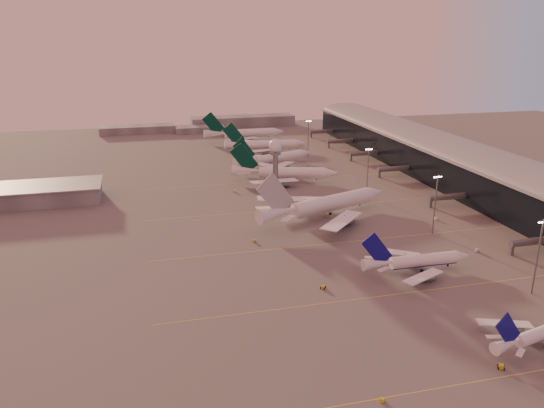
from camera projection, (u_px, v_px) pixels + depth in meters
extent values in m
plane|color=#585656|center=(362.00, 316.00, 154.84)|extent=(700.00, 700.00, 0.00)
cube|color=#D7CC4C|center=(533.00, 372.00, 129.60)|extent=(180.00, 0.25, 0.02)
cube|color=#D7CC4C|center=(436.00, 289.00, 171.07)|extent=(180.00, 0.25, 0.02)
cube|color=#D7CC4C|center=(376.00, 239.00, 212.54)|extent=(180.00, 0.25, 0.02)
cube|color=#D7CC4C|center=(336.00, 205.00, 254.02)|extent=(180.00, 0.25, 0.02)
cube|color=#D7CC4C|center=(305.00, 178.00, 300.10)|extent=(180.00, 0.25, 0.02)
cube|color=black|center=(469.00, 172.00, 278.69)|extent=(36.00, 360.00, 18.00)
cylinder|color=gray|center=(471.00, 155.00, 275.90)|extent=(10.08, 360.00, 10.08)
cube|color=gray|center=(471.00, 155.00, 275.84)|extent=(40.00, 362.00, 0.80)
cylinder|color=slate|center=(536.00, 241.00, 198.43)|extent=(22.00, 2.80, 2.80)
cube|color=slate|center=(512.00, 249.00, 196.81)|extent=(1.20, 1.20, 4.40)
cylinder|color=slate|center=(450.00, 197.00, 251.89)|extent=(22.00, 2.80, 2.80)
cube|color=slate|center=(431.00, 203.00, 250.26)|extent=(1.20, 1.20, 4.40)
cylinder|color=slate|center=(396.00, 169.00, 303.50)|extent=(22.00, 2.80, 2.80)
cube|color=slate|center=(379.00, 174.00, 301.87)|extent=(1.20, 1.20, 4.40)
cylinder|color=slate|center=(366.00, 153.00, 342.21)|extent=(22.00, 2.80, 2.80)
cube|color=slate|center=(351.00, 157.00, 340.58)|extent=(1.20, 1.20, 4.40)
cylinder|color=slate|center=(342.00, 141.00, 380.91)|extent=(22.00, 2.80, 2.80)
cube|color=slate|center=(329.00, 145.00, 379.29)|extent=(1.20, 1.20, 4.40)
cylinder|color=slate|center=(323.00, 131.00, 417.78)|extent=(22.00, 2.80, 2.80)
cube|color=slate|center=(311.00, 135.00, 416.15)|extent=(1.20, 1.20, 4.40)
cube|color=slate|center=(14.00, 196.00, 254.57)|extent=(80.00, 25.00, 8.00)
cube|color=gray|center=(12.00, 188.00, 253.27)|extent=(82.00, 27.00, 0.60)
cylinder|color=slate|center=(275.00, 176.00, 263.20)|extent=(2.60, 2.60, 22.00)
cylinder|color=slate|center=(275.00, 153.00, 259.64)|extent=(5.20, 5.20, 1.20)
sphere|color=white|center=(275.00, 145.00, 258.43)|extent=(6.40, 6.40, 6.40)
cylinder|color=slate|center=(275.00, 138.00, 257.29)|extent=(0.16, 0.16, 2.00)
cylinder|color=slate|center=(537.00, 257.00, 164.54)|extent=(0.56, 0.56, 25.00)
cube|color=slate|center=(544.00, 221.00, 160.82)|extent=(3.60, 0.25, 0.25)
sphere|color=#FFEABF|center=(539.00, 223.00, 160.59)|extent=(0.56, 0.56, 0.56)
sphere|color=#FFEABF|center=(542.00, 222.00, 160.83)|extent=(0.56, 0.56, 0.56)
cylinder|color=slate|center=(435.00, 205.00, 214.52)|extent=(0.56, 0.56, 25.00)
cube|color=slate|center=(438.00, 176.00, 210.81)|extent=(3.60, 0.25, 0.25)
sphere|color=#FFEABF|center=(434.00, 177.00, 210.58)|extent=(0.56, 0.56, 0.56)
sphere|color=#FFEABF|center=(437.00, 177.00, 210.81)|extent=(0.56, 0.56, 0.56)
sphere|color=#FFEABF|center=(439.00, 177.00, 211.05)|extent=(0.56, 0.56, 0.56)
sphere|color=#FFEABF|center=(441.00, 177.00, 211.28)|extent=(0.56, 0.56, 0.56)
cylinder|color=slate|center=(368.00, 172.00, 264.04)|extent=(0.56, 0.56, 25.00)
cube|color=slate|center=(369.00, 149.00, 260.33)|extent=(3.60, 0.25, 0.25)
sphere|color=#FFEABF|center=(366.00, 150.00, 260.10)|extent=(0.56, 0.56, 0.56)
sphere|color=#FFEABF|center=(368.00, 149.00, 260.33)|extent=(0.56, 0.56, 0.56)
sphere|color=#FFEABF|center=(370.00, 149.00, 260.57)|extent=(0.56, 0.56, 0.56)
sphere|color=#FFEABF|center=(372.00, 149.00, 260.80)|extent=(0.56, 0.56, 0.56)
cylinder|color=slate|center=(308.00, 139.00, 346.52)|extent=(0.56, 0.56, 25.00)
cube|color=slate|center=(309.00, 120.00, 342.81)|extent=(3.60, 0.25, 0.25)
sphere|color=#FFEABF|center=(306.00, 121.00, 342.58)|extent=(0.56, 0.56, 0.56)
sphere|color=#FFEABF|center=(308.00, 121.00, 342.81)|extent=(0.56, 0.56, 0.56)
sphere|color=#FFEABF|center=(309.00, 121.00, 343.05)|extent=(0.56, 0.56, 0.56)
sphere|color=#FFEABF|center=(311.00, 121.00, 343.28)|extent=(0.56, 0.56, 0.56)
cube|color=slate|center=(138.00, 129.00, 434.80)|extent=(60.00, 18.00, 6.00)
cube|color=slate|center=(243.00, 121.00, 464.60)|extent=(90.00, 20.00, 9.00)
cube|color=slate|center=(200.00, 129.00, 437.43)|extent=(40.00, 15.00, 5.00)
cylinder|color=#0C0B7A|center=(544.00, 336.00, 140.89)|extent=(20.34, 7.05, 2.54)
cone|color=white|center=(506.00, 346.00, 134.10)|extent=(9.26, 5.39, 3.53)
cube|color=white|center=(504.00, 325.00, 145.95)|extent=(15.37, 7.22, 1.11)
cylinder|color=slate|center=(516.00, 331.00, 145.82)|extent=(4.42, 3.14, 2.29)
cube|color=slate|center=(516.00, 328.00, 145.51)|extent=(0.32, 0.29, 1.41)
cube|color=#0C0B7A|center=(508.00, 332.00, 132.56)|extent=(9.50, 2.50, 10.51)
cube|color=white|center=(520.00, 354.00, 130.70)|extent=(4.06, 3.69, 0.23)
cube|color=white|center=(494.00, 338.00, 137.48)|extent=(4.24, 2.36, 0.23)
cylinder|color=black|center=(532.00, 339.00, 142.37)|extent=(1.10, 0.68, 1.02)
cylinder|color=white|center=(424.00, 262.00, 183.36)|extent=(24.84, 4.46, 4.22)
cylinder|color=#0C0B7A|center=(424.00, 264.00, 183.65)|extent=(24.33, 3.27, 3.04)
cone|color=white|center=(462.00, 257.00, 186.69)|extent=(4.84, 4.27, 4.22)
cone|color=white|center=(377.00, 265.00, 179.23)|extent=(10.44, 4.32, 4.22)
cube|color=white|center=(423.00, 278.00, 172.62)|extent=(17.84, 11.96, 1.33)
cylinder|color=slate|center=(427.00, 279.00, 176.16)|extent=(4.83, 2.79, 2.74)
cube|color=slate|center=(427.00, 276.00, 175.80)|extent=(0.34, 0.28, 1.69)
cube|color=white|center=(394.00, 254.00, 191.81)|extent=(17.74, 12.22, 1.33)
cylinder|color=slate|center=(405.00, 260.00, 190.82)|extent=(4.83, 2.79, 2.74)
cube|color=slate|center=(405.00, 257.00, 190.45)|extent=(0.34, 0.28, 1.69)
cube|color=#0C0B7A|center=(377.00, 251.00, 177.50)|extent=(11.59, 0.50, 12.58)
cube|color=white|center=(383.00, 271.00, 174.78)|extent=(5.11, 3.69, 0.28)
cube|color=white|center=(371.00, 259.00, 183.64)|extent=(5.10, 3.76, 0.28)
cylinder|color=black|center=(448.00, 266.00, 186.37)|extent=(0.56, 0.56, 1.11)
cylinder|color=black|center=(415.00, 267.00, 186.04)|extent=(1.23, 0.57, 1.22)
cylinder|color=black|center=(422.00, 273.00, 181.53)|extent=(1.23, 0.57, 1.22)
cylinder|color=white|center=(333.00, 205.00, 238.82)|extent=(43.04, 21.18, 6.77)
cylinder|color=white|center=(333.00, 208.00, 239.29)|extent=(41.58, 19.10, 4.88)
cone|color=white|center=(374.00, 196.00, 252.65)|extent=(10.20, 9.23, 6.77)
cone|color=white|center=(277.00, 216.00, 222.10)|extent=(19.40, 12.58, 6.77)
cube|color=white|center=(342.00, 224.00, 219.36)|extent=(26.17, 27.94, 2.01)
cylinder|color=slate|center=(344.00, 224.00, 226.37)|extent=(9.39, 7.00, 4.40)
cube|color=slate|center=(344.00, 221.00, 225.88)|extent=(0.40, 0.37, 2.71)
cube|color=white|center=(291.00, 202.00, 247.70)|extent=(31.81, 11.47, 2.01)
cylinder|color=slate|center=(305.00, 208.00, 248.00)|extent=(9.39, 7.00, 4.40)
cube|color=slate|center=(305.00, 204.00, 247.52)|extent=(0.40, 0.37, 2.71)
cube|color=#ADB0B5|center=(275.00, 198.00, 219.14)|extent=(17.77, 6.78, 20.10)
cube|color=white|center=(288.00, 222.00, 215.26)|extent=(8.09, 8.22, 0.27)
cube|color=white|center=(265.00, 211.00, 228.45)|extent=(8.67, 4.01, 0.27)
cylinder|color=black|center=(360.00, 207.00, 248.91)|extent=(0.55, 0.55, 1.09)
cylinder|color=black|center=(323.00, 214.00, 240.11)|extent=(1.32, 0.92, 1.20)
cylinder|color=black|center=(330.00, 217.00, 236.33)|extent=(1.32, 0.92, 1.20)
cylinder|color=white|center=(292.00, 174.00, 292.91)|extent=(36.15, 16.30, 5.82)
cylinder|color=white|center=(292.00, 177.00, 293.31)|extent=(34.98, 14.53, 4.19)
cone|color=white|center=(331.00, 175.00, 291.80)|extent=(8.40, 7.63, 5.82)
cone|color=white|center=(246.00, 172.00, 294.00)|extent=(16.17, 10.06, 5.82)
cube|color=white|center=(274.00, 183.00, 279.28)|extent=(26.85, 10.80, 1.72)
cylinder|color=slate|center=(283.00, 186.00, 283.20)|extent=(7.79, 5.69, 3.78)
cube|color=slate|center=(283.00, 183.00, 282.77)|extent=(0.36, 0.33, 2.33)
cube|color=white|center=(277.00, 169.00, 308.08)|extent=(22.71, 22.88, 1.72)
cylinder|color=slate|center=(284.00, 175.00, 305.19)|extent=(7.79, 5.69, 3.78)
cube|color=slate|center=(284.00, 172.00, 304.76)|extent=(0.36, 0.33, 2.33)
cube|color=#023124|center=(244.00, 160.00, 291.89)|extent=(15.38, 5.10, 17.21)
cube|color=white|center=(244.00, 175.00, 287.34)|extent=(7.29, 3.64, 0.25)
cube|color=white|center=(246.00, 169.00, 300.59)|extent=(6.87, 6.69, 0.25)
cylinder|color=black|center=(316.00, 181.00, 293.32)|extent=(0.50, 0.50, 1.00)
cylinder|color=black|center=(286.00, 179.00, 296.25)|extent=(1.20, 0.81, 1.10)
cylinder|color=black|center=(286.00, 181.00, 292.06)|extent=(1.20, 0.81, 1.10)
cylinder|color=white|center=(279.00, 159.00, 328.92)|extent=(34.41, 16.94, 5.57)
cylinder|color=white|center=(279.00, 161.00, 329.31)|extent=(33.23, 15.24, 4.01)
cone|color=white|center=(305.00, 155.00, 339.89)|extent=(8.18, 7.51, 5.57)
cone|color=white|center=(245.00, 163.00, 315.66)|extent=(15.52, 10.15, 5.57)
cube|color=white|center=(281.00, 167.00, 313.24)|extent=(21.17, 22.49, 1.65)
cylinder|color=slate|center=(284.00, 169.00, 318.90)|extent=(7.52, 5.67, 3.62)
cube|color=slate|center=(284.00, 167.00, 318.50)|extent=(0.35, 0.32, 2.23)
cube|color=white|center=(255.00, 158.00, 336.15)|extent=(25.66, 9.34, 1.65)
cylinder|color=slate|center=(263.00, 162.00, 336.40)|extent=(7.52, 5.67, 3.62)
cube|color=slate|center=(263.00, 160.00, 335.99)|extent=(0.35, 0.32, 2.23)
cube|color=#023124|center=(244.00, 152.00, 313.21)|extent=(14.54, 5.51, 16.49)
cube|color=white|center=(251.00, 165.00, 310.21)|extent=(6.46, 6.54, 0.24)
cube|color=white|center=(239.00, 161.00, 320.75)|extent=(6.92, 3.22, 0.24)
cylinder|color=black|center=(296.00, 162.00, 336.98)|extent=(0.48, 0.48, 0.96)
cylinder|color=black|center=(273.00, 164.00, 330.16)|extent=(1.16, 0.81, 1.06)
cylinder|color=black|center=(277.00, 166.00, 326.83)|extent=(1.16, 0.81, 1.06)
cylinder|color=white|center=(271.00, 146.00, 366.57)|extent=(35.37, 8.79, 5.65)
cylinder|color=white|center=(271.00, 148.00, 366.96)|extent=(34.53, 7.15, 4.07)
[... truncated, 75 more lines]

